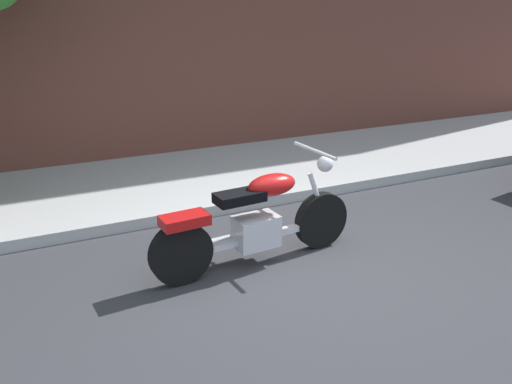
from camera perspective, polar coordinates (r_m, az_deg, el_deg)
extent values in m
plane|color=#38383D|center=(5.35, 5.18, -8.21)|extent=(60.00, 60.00, 0.00)
cube|color=#B2B2B2|center=(7.79, -5.83, 1.53)|extent=(22.00, 2.60, 0.14)
cylinder|color=black|center=(5.70, 7.01, -3.03)|extent=(0.62, 0.16, 0.61)
cylinder|color=black|center=(4.99, -8.07, -6.60)|extent=(0.62, 0.16, 0.61)
cube|color=silver|center=(5.28, 0.00, -4.24)|extent=(0.46, 0.31, 0.32)
cube|color=silver|center=(5.31, 0.00, -4.93)|extent=(1.44, 0.19, 0.06)
ellipsoid|color=red|center=(5.19, 1.72, 0.77)|extent=(0.54, 0.30, 0.22)
cube|color=black|center=(5.05, -1.77, -0.55)|extent=(0.50, 0.27, 0.10)
cube|color=red|center=(4.87, -7.71, -3.04)|extent=(0.46, 0.27, 0.10)
cylinder|color=silver|center=(5.57, 6.64, -0.50)|extent=(0.27, 0.07, 0.58)
cylinder|color=silver|center=(5.38, 6.33, 4.45)|extent=(0.09, 0.70, 0.04)
sphere|color=silver|center=(5.50, 7.45, 3.03)|extent=(0.17, 0.17, 0.17)
cylinder|color=silver|center=(5.34, -3.20, -5.15)|extent=(0.80, 0.15, 0.09)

